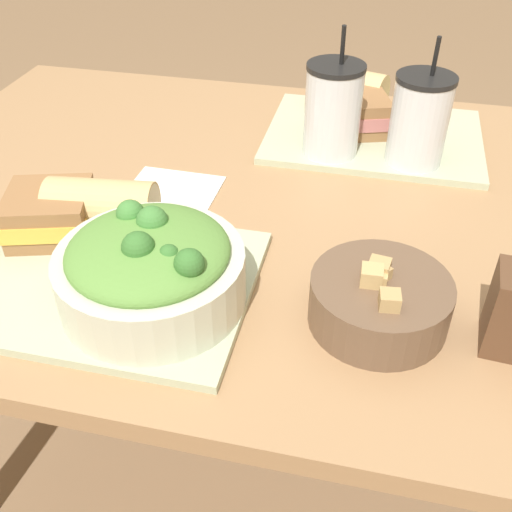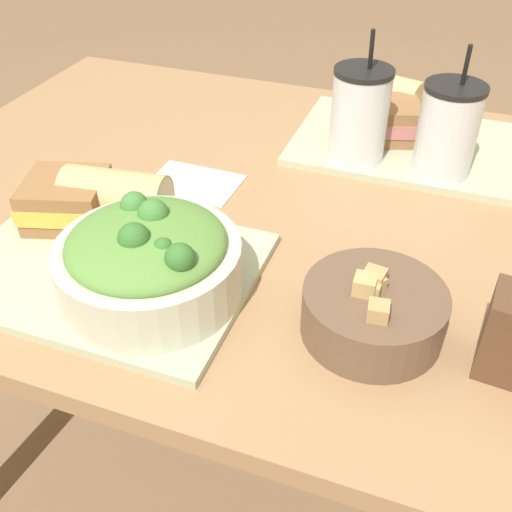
{
  "view_description": "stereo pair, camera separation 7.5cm",
  "coord_description": "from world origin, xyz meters",
  "px_view_note": "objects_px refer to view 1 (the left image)",
  "views": [
    {
      "loc": [
        0.14,
        -0.78,
        1.23
      ],
      "look_at": [
        0.01,
        -0.2,
        0.77
      ],
      "focal_mm": 42.0,
      "sensor_mm": 36.0,
      "label": 1
    },
    {
      "loc": [
        0.21,
        -0.76,
        1.23
      ],
      "look_at": [
        0.01,
        -0.2,
        0.77
      ],
      "focal_mm": 42.0,
      "sensor_mm": 36.0,
      "label": 2
    }
  ],
  "objects_px": {
    "salad_bowl": "(150,267)",
    "drink_cup_dark": "(333,113)",
    "baguette_far": "(352,90)",
    "drink_cup_red": "(419,123)",
    "napkin_folded": "(175,187)",
    "soup_bowl": "(379,300)",
    "baguette_near": "(103,207)",
    "sandwich_far": "(356,114)",
    "sandwich_near": "(50,213)"
  },
  "relations": [
    {
      "from": "soup_bowl",
      "to": "napkin_folded",
      "type": "xyz_separation_m",
      "value": [
        -0.34,
        0.24,
        -0.03
      ]
    },
    {
      "from": "soup_bowl",
      "to": "sandwich_far",
      "type": "xyz_separation_m",
      "value": [
        -0.07,
        0.48,
        0.01
      ]
    },
    {
      "from": "salad_bowl",
      "to": "napkin_folded",
      "type": "distance_m",
      "value": 0.28
    },
    {
      "from": "baguette_near",
      "to": "drink_cup_red",
      "type": "relative_size",
      "value": 0.75
    },
    {
      "from": "drink_cup_red",
      "to": "baguette_far",
      "type": "bearing_deg",
      "value": 123.47
    },
    {
      "from": "salad_bowl",
      "to": "sandwich_far",
      "type": "xyz_separation_m",
      "value": [
        0.19,
        0.52,
        -0.02
      ]
    },
    {
      "from": "salad_bowl",
      "to": "sandwich_far",
      "type": "bearing_deg",
      "value": 69.54
    },
    {
      "from": "soup_bowl",
      "to": "napkin_folded",
      "type": "height_order",
      "value": "soup_bowl"
    },
    {
      "from": "soup_bowl",
      "to": "drink_cup_red",
      "type": "relative_size",
      "value": 0.79
    },
    {
      "from": "sandwich_near",
      "to": "sandwich_far",
      "type": "xyz_separation_m",
      "value": [
        0.38,
        0.42,
        0.0
      ]
    },
    {
      "from": "drink_cup_red",
      "to": "drink_cup_dark",
      "type": "bearing_deg",
      "value": 180.0
    },
    {
      "from": "sandwich_near",
      "to": "drink_cup_red",
      "type": "distance_m",
      "value": 0.59
    },
    {
      "from": "baguette_near",
      "to": "soup_bowl",
      "type": "bearing_deg",
      "value": -109.92
    },
    {
      "from": "salad_bowl",
      "to": "sandwich_near",
      "type": "relative_size",
      "value": 1.59
    },
    {
      "from": "sandwich_far",
      "to": "baguette_far",
      "type": "xyz_separation_m",
      "value": [
        -0.02,
        0.09,
        0.01
      ]
    },
    {
      "from": "sandwich_far",
      "to": "drink_cup_red",
      "type": "xyz_separation_m",
      "value": [
        0.11,
        -0.09,
        0.04
      ]
    },
    {
      "from": "soup_bowl",
      "to": "baguette_far",
      "type": "distance_m",
      "value": 0.58
    },
    {
      "from": "soup_bowl",
      "to": "drink_cup_red",
      "type": "xyz_separation_m",
      "value": [
        0.03,
        0.39,
        0.05
      ]
    },
    {
      "from": "salad_bowl",
      "to": "soup_bowl",
      "type": "distance_m",
      "value": 0.27
    },
    {
      "from": "salad_bowl",
      "to": "drink_cup_red",
      "type": "relative_size",
      "value": 1.08
    },
    {
      "from": "drink_cup_red",
      "to": "sandwich_near",
      "type": "bearing_deg",
      "value": -146.29
    },
    {
      "from": "salad_bowl",
      "to": "baguette_far",
      "type": "bearing_deg",
      "value": 73.93
    },
    {
      "from": "soup_bowl",
      "to": "baguette_far",
      "type": "xyz_separation_m",
      "value": [
        -0.09,
        0.58,
        0.02
      ]
    },
    {
      "from": "salad_bowl",
      "to": "drink_cup_red",
      "type": "bearing_deg",
      "value": 54.77
    },
    {
      "from": "napkin_folded",
      "to": "soup_bowl",
      "type": "bearing_deg",
      "value": -35.04
    },
    {
      "from": "baguette_far",
      "to": "drink_cup_dark",
      "type": "xyz_separation_m",
      "value": [
        -0.02,
        -0.19,
        0.03
      ]
    },
    {
      "from": "napkin_folded",
      "to": "salad_bowl",
      "type": "bearing_deg",
      "value": -75.87
    },
    {
      "from": "sandwich_far",
      "to": "drink_cup_dark",
      "type": "bearing_deg",
      "value": -127.7
    },
    {
      "from": "sandwich_far",
      "to": "salad_bowl",
      "type": "bearing_deg",
      "value": -128.59
    },
    {
      "from": "drink_cup_dark",
      "to": "napkin_folded",
      "type": "relative_size",
      "value": 1.48
    },
    {
      "from": "baguette_near",
      "to": "drink_cup_red",
      "type": "xyz_separation_m",
      "value": [
        0.42,
        0.3,
        0.03
      ]
    },
    {
      "from": "soup_bowl",
      "to": "salad_bowl",
      "type": "bearing_deg",
      "value": -172.67
    },
    {
      "from": "sandwich_far",
      "to": "baguette_far",
      "type": "height_order",
      "value": "baguette_far"
    },
    {
      "from": "baguette_far",
      "to": "drink_cup_red",
      "type": "relative_size",
      "value": 0.71
    },
    {
      "from": "sandwich_near",
      "to": "drink_cup_red",
      "type": "relative_size",
      "value": 0.68
    },
    {
      "from": "baguette_near",
      "to": "napkin_folded",
      "type": "relative_size",
      "value": 1.08
    },
    {
      "from": "sandwich_near",
      "to": "baguette_near",
      "type": "xyz_separation_m",
      "value": [
        0.07,
        0.02,
        0.01
      ]
    },
    {
      "from": "drink_cup_dark",
      "to": "sandwich_near",
      "type": "bearing_deg",
      "value": -136.88
    },
    {
      "from": "soup_bowl",
      "to": "sandwich_near",
      "type": "bearing_deg",
      "value": 171.73
    },
    {
      "from": "sandwich_near",
      "to": "baguette_far",
      "type": "xyz_separation_m",
      "value": [
        0.36,
        0.51,
        0.01
      ]
    },
    {
      "from": "soup_bowl",
      "to": "drink_cup_dark",
      "type": "bearing_deg",
      "value": 105.35
    },
    {
      "from": "baguette_near",
      "to": "napkin_folded",
      "type": "height_order",
      "value": "baguette_near"
    },
    {
      "from": "sandwich_far",
      "to": "drink_cup_red",
      "type": "relative_size",
      "value": 0.68
    },
    {
      "from": "salad_bowl",
      "to": "drink_cup_dark",
      "type": "xyz_separation_m",
      "value": [
        0.16,
        0.42,
        0.02
      ]
    },
    {
      "from": "baguette_near",
      "to": "sandwich_far",
      "type": "xyz_separation_m",
      "value": [
        0.31,
        0.39,
        -0.01
      ]
    },
    {
      "from": "salad_bowl",
      "to": "baguette_far",
      "type": "relative_size",
      "value": 1.51
    },
    {
      "from": "soup_bowl",
      "to": "sandwich_far",
      "type": "bearing_deg",
      "value": 98.7
    },
    {
      "from": "baguette_far",
      "to": "drink_cup_dark",
      "type": "height_order",
      "value": "drink_cup_dark"
    },
    {
      "from": "sandwich_far",
      "to": "drink_cup_red",
      "type": "distance_m",
      "value": 0.15
    },
    {
      "from": "salad_bowl",
      "to": "baguette_far",
      "type": "height_order",
      "value": "salad_bowl"
    }
  ]
}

